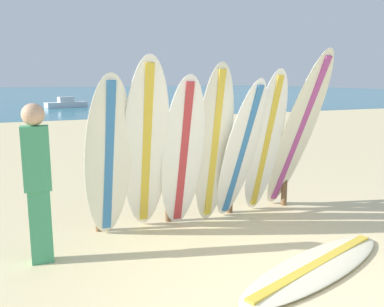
% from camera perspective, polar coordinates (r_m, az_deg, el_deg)
% --- Properties ---
extents(ocean_water, '(120.00, 80.00, 0.01)m').
position_cam_1_polar(ocean_water, '(60.27, -20.68, 7.93)').
color(ocean_water, teal).
rests_on(ocean_water, ground).
extents(surfboard_rack, '(2.99, 0.09, 1.13)m').
position_cam_1_polar(surfboard_rack, '(5.79, 1.14, -2.18)').
color(surfboard_rack, brown).
rests_on(surfboard_rack, ground).
extents(surfboard_leaning_far_left, '(0.61, 0.64, 2.05)m').
position_cam_1_polar(surfboard_leaning_far_left, '(4.98, -11.60, -0.74)').
color(surfboard_leaning_far_left, white).
rests_on(surfboard_leaning_far_left, ground).
extents(surfboard_leaning_left, '(0.68, 0.98, 2.25)m').
position_cam_1_polar(surfboard_leaning_left, '(5.04, -6.41, 0.72)').
color(surfboard_leaning_left, white).
rests_on(surfboard_leaning_left, ground).
extents(surfboard_leaning_center_left, '(0.59, 0.71, 2.03)m').
position_cam_1_polar(surfboard_leaning_center_left, '(5.19, -1.30, -0.16)').
color(surfboard_leaning_center_left, white).
rests_on(surfboard_leaning_center_left, ground).
extents(surfboard_leaning_center, '(0.53, 0.57, 2.18)m').
position_cam_1_polar(surfboard_leaning_center, '(5.40, 3.04, 1.05)').
color(surfboard_leaning_center, silver).
rests_on(surfboard_leaning_center, ground).
extents(surfboard_leaning_center_right, '(0.65, 0.91, 1.99)m').
position_cam_1_polar(surfboard_leaning_center_right, '(5.52, 6.76, 0.18)').
color(surfboard_leaning_center_right, white).
rests_on(surfboard_leaning_center_right, ground).
extents(surfboard_leaning_right, '(0.54, 0.83, 2.11)m').
position_cam_1_polar(surfboard_leaning_right, '(5.84, 10.16, 1.28)').
color(surfboard_leaning_right, white).
rests_on(surfboard_leaning_right, ground).
extents(surfboard_leaning_far_right, '(0.60, 1.21, 2.37)m').
position_cam_1_polar(surfboard_leaning_far_right, '(6.04, 14.46, 2.65)').
color(surfboard_leaning_far_right, silver).
rests_on(surfboard_leaning_far_right, ground).
extents(surfboard_lying_on_sand, '(2.43, 1.36, 0.08)m').
position_cam_1_polar(surfboard_lying_on_sand, '(4.61, 16.94, -14.85)').
color(surfboard_lying_on_sand, beige).
rests_on(surfboard_lying_on_sand, ground).
extents(beachgoer_standing, '(0.28, 0.23, 1.72)m').
position_cam_1_polar(beachgoer_standing, '(4.60, -20.77, -3.10)').
color(beachgoer_standing, '#3F9966').
rests_on(beachgoer_standing, ground).
extents(small_boat_offshore, '(2.88, 1.53, 0.71)m').
position_cam_1_polar(small_boat_offshore, '(29.55, -17.17, 6.67)').
color(small_boat_offshore, silver).
rests_on(small_boat_offshore, ocean_water).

